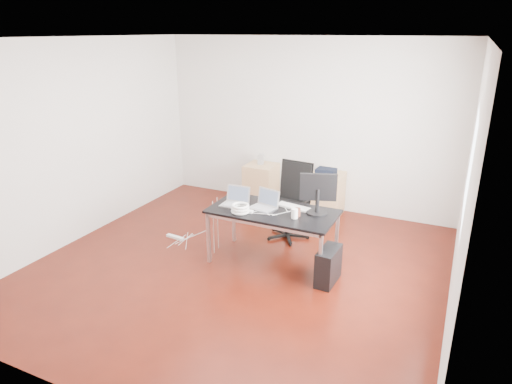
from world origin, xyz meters
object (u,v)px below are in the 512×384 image
at_px(filing_cabinet_left, 261,184).
at_px(desk, 273,214).
at_px(filing_cabinet_right, 327,194).
at_px(office_chair, 291,197).
at_px(pc_tower, 328,266).

bearing_deg(filing_cabinet_left, desk, -61.56).
relative_size(desk, filing_cabinet_right, 2.29).
height_order(desk, filing_cabinet_left, desk).
xyz_separation_m(filing_cabinet_left, filing_cabinet_right, (1.18, 0.00, 0.00)).
bearing_deg(office_chair, filing_cabinet_left, 138.49).
bearing_deg(desk, office_chair, 95.76).
bearing_deg(desk, filing_cabinet_left, 118.44).
bearing_deg(desk, pc_tower, -12.73).
distance_m(desk, filing_cabinet_left, 2.20).
distance_m(office_chair, filing_cabinet_left, 1.42).
xyz_separation_m(office_chair, filing_cabinet_right, (0.24, 1.03, -0.26)).
distance_m(office_chair, pc_tower, 1.44).
height_order(office_chair, filing_cabinet_right, office_chair).
distance_m(filing_cabinet_right, pc_tower, 2.20).
height_order(desk, filing_cabinet_right, desk).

